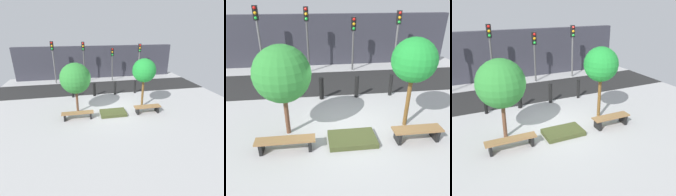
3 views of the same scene
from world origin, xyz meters
The scene contains 16 objects.
ground_plane centered at (0.00, 0.00, 0.00)m, with size 18.00×18.00×0.00m, color #A8A8A8.
road_strip centered at (0.00, 4.65, 0.01)m, with size 18.00×3.46×0.01m, color black.
building_facade centered at (0.00, 8.20, 1.64)m, with size 16.20×0.50×3.29m, color #33333D.
bench_left centered at (-2.15, -0.92, 0.31)m, with size 1.86×0.41×0.42m.
bench_right centered at (2.15, -0.92, 0.33)m, with size 1.66×0.47×0.46m.
planter_bed centered at (0.00, -0.72, 0.09)m, with size 1.58×1.00×0.17m, color #414924.
tree_behind_left_bench centered at (-2.15, 0.05, 2.20)m, with size 1.85×1.85×3.13m.
tree_behind_right_bench centered at (2.15, 0.05, 2.48)m, with size 1.51×1.51×3.25m.
bollard_far_left centered at (-2.48, 2.67, 0.45)m, with size 0.17×0.17×0.91m, color black.
bollard_left centered at (-0.83, 2.67, 0.52)m, with size 0.22×0.22×1.04m, color black.
bollard_center centered at (0.83, 2.67, 0.53)m, with size 0.19×0.19×1.06m, color black.
bollard_right centered at (2.48, 2.67, 0.53)m, with size 0.16×0.16×1.06m, color black.
traffic_light_west centered at (-4.13, 6.66, 2.68)m, with size 0.28×0.27×3.89m.
traffic_light_mid_west centered at (-1.38, 6.66, 2.63)m, with size 0.28×0.27×3.81m.
traffic_light_mid_east centered at (1.38, 6.66, 2.25)m, with size 0.28×0.27×3.23m.
traffic_light_east centered at (4.13, 6.66, 2.46)m, with size 0.28×0.27×3.56m.
Camera 2 is at (-1.21, -6.59, 4.51)m, focal length 35.00 mm.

